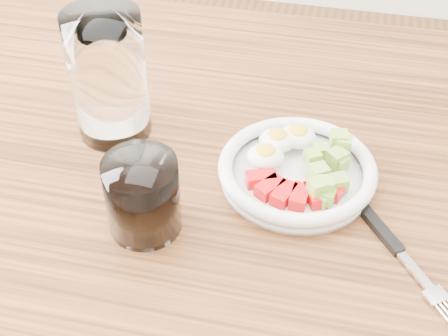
{
  "coord_description": "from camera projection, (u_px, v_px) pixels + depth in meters",
  "views": [
    {
      "loc": [
        0.11,
        -0.52,
        1.28
      ],
      "look_at": [
        -0.01,
        0.01,
        0.8
      ],
      "focal_mm": 50.0,
      "sensor_mm": 36.0,
      "label": 1
    }
  ],
  "objects": [
    {
      "name": "dining_table",
      "position": [
        230.0,
        250.0,
        0.8
      ],
      "size": [
        1.5,
        0.9,
        0.77
      ],
      "color": "brown",
      "rests_on": "ground"
    },
    {
      "name": "bowl",
      "position": [
        297.0,
        169.0,
        0.74
      ],
      "size": [
        0.19,
        0.19,
        0.05
      ],
      "color": "white",
      "rests_on": "dining_table"
    },
    {
      "name": "fork",
      "position": [
        389.0,
        239.0,
        0.68
      ],
      "size": [
        0.13,
        0.17,
        0.01
      ],
      "color": "black",
      "rests_on": "dining_table"
    },
    {
      "name": "water_glass",
      "position": [
        108.0,
        76.0,
        0.77
      ],
      "size": [
        0.09,
        0.09,
        0.17
      ],
      "primitive_type": "cylinder",
      "color": "white",
      "rests_on": "dining_table"
    },
    {
      "name": "coffee_glass",
      "position": [
        143.0,
        196.0,
        0.67
      ],
      "size": [
        0.08,
        0.08,
        0.09
      ],
      "color": "white",
      "rests_on": "dining_table"
    }
  ]
}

